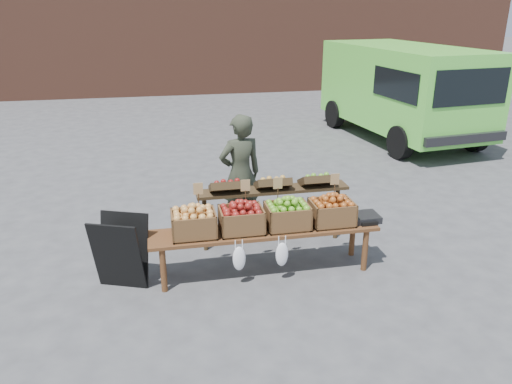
{
  "coord_description": "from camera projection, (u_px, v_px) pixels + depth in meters",
  "views": [
    {
      "loc": [
        -1.6,
        -4.95,
        3.05
      ],
      "look_at": [
        -0.43,
        0.75,
        0.85
      ],
      "focal_mm": 35.0,
      "sensor_mm": 36.0,
      "label": 1
    }
  ],
  "objects": [
    {
      "name": "back_table",
      "position": [
        273.0,
        208.0,
        6.59
      ],
      "size": [
        2.1,
        0.44,
        1.04
      ],
      "primitive_type": null,
      "color": "#362716",
      "rests_on": "ground"
    },
    {
      "name": "delivery_van",
      "position": [
        402.0,
        93.0,
        11.72
      ],
      "size": [
        2.75,
        5.03,
        2.15
      ],
      "primitive_type": null,
      "rotation": [
        0.0,
        0.0,
        0.12
      ],
      "color": "#60D944",
      "rests_on": "ground"
    },
    {
      "name": "display_bench",
      "position": [
        264.0,
        251.0,
        5.96
      ],
      "size": [
        2.7,
        0.56,
        0.57
      ],
      "primitive_type": null,
      "color": "#522F18",
      "rests_on": "ground"
    },
    {
      "name": "crate_golden_apples",
      "position": [
        194.0,
        224.0,
        5.66
      ],
      "size": [
        0.5,
        0.4,
        0.28
      ],
      "primitive_type": null,
      "color": "gold",
      "rests_on": "display_bench"
    },
    {
      "name": "crate_green_apples",
      "position": [
        332.0,
        212.0,
        5.97
      ],
      "size": [
        0.5,
        0.4,
        0.28
      ],
      "primitive_type": null,
      "color": "#AC6029",
      "rests_on": "display_bench"
    },
    {
      "name": "vendor",
      "position": [
        240.0,
        174.0,
        6.89
      ],
      "size": [
        0.69,
        0.53,
        1.69
      ],
      "primitive_type": "imported",
      "rotation": [
        0.0,
        0.0,
        3.37
      ],
      "color": "#2F3527",
      "rests_on": "ground"
    },
    {
      "name": "chalkboard_sign",
      "position": [
        121.0,
        252.0,
        5.61
      ],
      "size": [
        0.64,
        0.5,
        0.86
      ],
      "primitive_type": null,
      "rotation": [
        0.0,
        0.0,
        -0.38
      ],
      "color": "black",
      "rests_on": "ground"
    },
    {
      "name": "crate_russet_pears",
      "position": [
        241.0,
        220.0,
        5.76
      ],
      "size": [
        0.5,
        0.4,
        0.28
      ],
      "primitive_type": null,
      "color": "#700307",
      "rests_on": "display_bench"
    },
    {
      "name": "ground",
      "position": [
        304.0,
        278.0,
        5.91
      ],
      "size": [
        80.0,
        80.0,
        0.0
      ],
      "primitive_type": "plane",
      "color": "#4A4A4D"
    },
    {
      "name": "crate_red_apples",
      "position": [
        287.0,
        216.0,
        5.87
      ],
      "size": [
        0.5,
        0.4,
        0.28
      ],
      "primitive_type": null,
      "color": "#4D7F20",
      "rests_on": "display_bench"
    },
    {
      "name": "weighing_scale",
      "position": [
        364.0,
        217.0,
        6.08
      ],
      "size": [
        0.34,
        0.3,
        0.08
      ],
      "primitive_type": "cube",
      "color": "black",
      "rests_on": "display_bench"
    }
  ]
}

